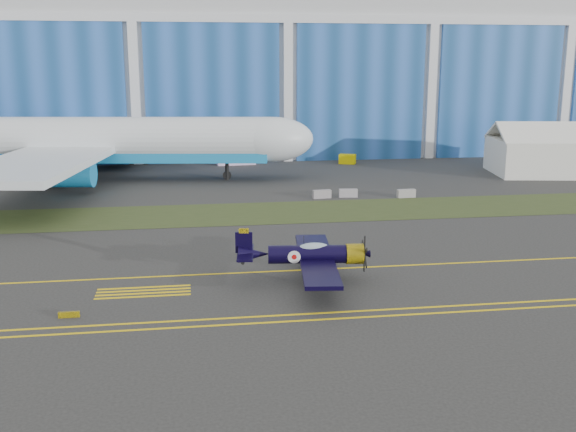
{
  "coord_description": "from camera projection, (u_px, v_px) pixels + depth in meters",
  "views": [
    {
      "loc": [
        -14.9,
        -50.14,
        14.39
      ],
      "look_at": [
        -7.16,
        1.47,
        2.5
      ],
      "focal_mm": 42.0,
      "sensor_mm": 36.0,
      "label": 1
    }
  ],
  "objects": [
    {
      "name": "tug",
      "position": [
        347.0,
        159.0,
        98.25
      ],
      "size": [
        2.73,
        2.26,
        1.37
      ],
      "primitive_type": "cube",
      "rotation": [
        0.0,
        0.0,
        -0.4
      ],
      "color": "#EBD701",
      "rests_on": "ground"
    },
    {
      "name": "ground",
      "position": [
        379.0,
        248.0,
        53.7
      ],
      "size": [
        260.0,
        260.0,
        0.0
      ],
      "primitive_type": "plane",
      "color": "#333331",
      "rests_on": "ground"
    },
    {
      "name": "edge_line_near",
      "position": [
        448.0,
        312.0,
        39.71
      ],
      "size": [
        80.0,
        0.2,
        0.02
      ],
      "primitive_type": "cube",
      "color": "yellow",
      "rests_on": "ground"
    },
    {
      "name": "hold_short_ladder",
      "position": [
        144.0,
        292.0,
        43.28
      ],
      "size": [
        6.0,
        2.4,
        0.02
      ],
      "primitive_type": null,
      "color": "yellow",
      "rests_on": "ground"
    },
    {
      "name": "guard_board_left",
      "position": [
        69.0,
        315.0,
        38.91
      ],
      "size": [
        1.2,
        0.15,
        0.35
      ],
      "primitive_type": "cube",
      "color": "yellow",
      "rests_on": "ground"
    },
    {
      "name": "barrier_a",
      "position": [
        322.0,
        194.0,
        73.2
      ],
      "size": [
        2.05,
        0.81,
        0.9
      ],
      "primitive_type": "cube",
      "rotation": [
        0.0,
        0.0,
        0.11
      ],
      "color": "gray",
      "rests_on": "ground"
    },
    {
      "name": "taxiway_centreline",
      "position": [
        399.0,
        266.0,
        48.87
      ],
      "size": [
        200.0,
        0.2,
        0.02
      ],
      "primitive_type": "cube",
      "color": "yellow",
      "rests_on": "ground"
    },
    {
      "name": "barrier_b",
      "position": [
        348.0,
        193.0,
        73.78
      ],
      "size": [
        2.05,
        0.79,
        0.9
      ],
      "primitive_type": "cube",
      "rotation": [
        0.0,
        0.0,
        -0.1
      ],
      "color": "#9A939A",
      "rests_on": "ground"
    },
    {
      "name": "warbird",
      "position": [
        308.0,
        254.0,
        44.98
      ],
      "size": [
        11.38,
        13.21,
        3.6
      ],
      "rotation": [
        0.0,
        0.0,
        -0.11
      ],
      "color": "black",
      "rests_on": "ground"
    },
    {
      "name": "edge_line_far",
      "position": [
        442.0,
        306.0,
        40.68
      ],
      "size": [
        80.0,
        0.2,
        0.02
      ],
      "primitive_type": "cube",
      "color": "yellow",
      "rests_on": "ground"
    },
    {
      "name": "shipping_container",
      "position": [
        236.0,
        156.0,
        97.48
      ],
      "size": [
        5.69,
        2.73,
        2.38
      ],
      "primitive_type": "cube",
      "rotation": [
        0.0,
        0.0,
        0.1
      ],
      "color": "#F2CFFB",
      "rests_on": "ground"
    },
    {
      "name": "barrier_c",
      "position": [
        406.0,
        193.0,
        73.6
      ],
      "size": [
        2.04,
        0.73,
        0.9
      ],
      "primitive_type": "cube",
      "rotation": [
        0.0,
        0.0,
        0.07
      ],
      "color": "gray",
      "rests_on": "ground"
    },
    {
      "name": "hangar",
      "position": [
        269.0,
        60.0,
        119.59
      ],
      "size": [
        220.0,
        45.7,
        30.0
      ],
      "color": "silver",
      "rests_on": "ground"
    },
    {
      "name": "tent",
      "position": [
        551.0,
        148.0,
        88.65
      ],
      "size": [
        16.58,
        13.33,
        6.94
      ],
      "rotation": [
        0.0,
        0.0,
        -0.17
      ],
      "color": "white",
      "rests_on": "ground"
    },
    {
      "name": "jetliner",
      "position": [
        81.0,
        90.0,
        82.62
      ],
      "size": [
        71.26,
        63.06,
        22.32
      ],
      "rotation": [
        0.0,
        0.0,
        -0.15
      ],
      "color": "silver",
      "rests_on": "ground"
    },
    {
      "name": "grass_median",
      "position": [
        340.0,
        210.0,
        67.19
      ],
      "size": [
        260.0,
        10.0,
        0.02
      ],
      "primitive_type": "cube",
      "color": "#475128",
      "rests_on": "ground"
    }
  ]
}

